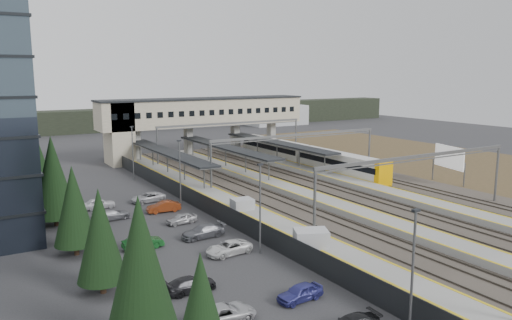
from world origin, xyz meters
TOP-DOWN VIEW (x-y plane):
  - ground at (0.00, 0.00)m, footprint 220.00×220.00m
  - conifer_row at (-22.00, -3.86)m, footprint 4.42×49.82m
  - car_park at (-13.17, -6.70)m, footprint 10.37×44.62m
  - lampposts at (-8.00, 1.25)m, footprint 0.50×53.25m
  - fence at (-6.50, 5.00)m, footprint 0.08×90.00m
  - relay_cabin_near at (-4.62, -10.94)m, footprint 3.49×3.12m
  - relay_cabin_far at (-3.76, 2.63)m, footprint 2.47×2.14m
  - rail_corridor at (9.34, 5.00)m, footprint 34.00×90.00m
  - canopies at (7.00, 27.00)m, footprint 23.10×30.00m
  - footbridge at (7.70, 42.00)m, footprint 40.40×6.40m
  - gantries at (12.00, 3.00)m, footprint 28.40×62.28m
  - train at (20.00, 22.97)m, footprint 2.69×37.44m
  - billboard at (30.12, 2.11)m, footprint 1.80×6.18m
  - scrub_east at (45.00, 5.00)m, footprint 34.00×120.00m
  - treeline_far at (23.81, 92.28)m, footprint 170.00×19.00m

SIDE VIEW (x-z plane):
  - ground at x=0.00m, z-range 0.00..0.00m
  - scrub_east at x=45.00m, z-range 0.00..0.06m
  - rail_corridor at x=9.34m, z-range -0.17..0.75m
  - car_park at x=-13.17m, z-range -0.04..1.23m
  - fence at x=-6.50m, z-range 0.00..2.00m
  - relay_cabin_far at x=-3.76m, z-range 0.00..2.08m
  - relay_cabin_near at x=-4.62m, z-range 0.00..2.39m
  - train at x=20.00m, z-range 0.23..3.63m
  - treeline_far at x=23.81m, z-range -0.55..6.45m
  - billboard at x=30.12m, z-range 0.97..6.44m
  - canopies at x=7.00m, z-range 2.28..5.56m
  - lampposts at x=-8.00m, z-range 0.30..8.37m
  - conifer_row at x=-22.00m, z-range 0.09..9.59m
  - gantries at x=12.00m, z-range 2.41..9.58m
  - footbridge at x=7.70m, z-range 2.33..13.53m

